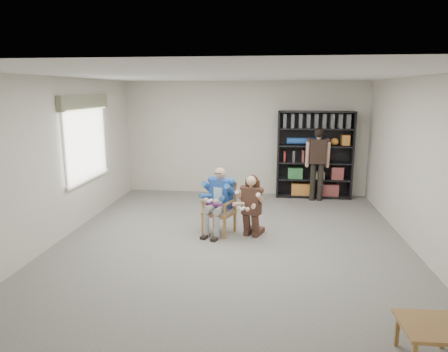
% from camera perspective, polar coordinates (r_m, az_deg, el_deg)
% --- Properties ---
extents(room_shell, '(6.00, 7.00, 2.80)m').
position_cam_1_polar(room_shell, '(6.56, 1.15, 1.86)').
color(room_shell, beige).
rests_on(room_shell, ground).
extents(floor, '(6.00, 7.00, 0.01)m').
position_cam_1_polar(floor, '(6.94, 1.10, -9.59)').
color(floor, '#615F5A').
rests_on(floor, ground).
extents(window_left, '(0.16, 2.00, 1.75)m').
position_cam_1_polar(window_left, '(8.28, -19.02, 4.95)').
color(window_left, white).
rests_on(window_left, room_shell).
extents(armchair, '(0.70, 0.69, 0.95)m').
position_cam_1_polar(armchair, '(7.26, -0.71, -4.65)').
color(armchair, '#95562A').
rests_on(armchair, floor).
extents(seated_man, '(0.76, 0.88, 1.23)m').
position_cam_1_polar(seated_man, '(7.22, -0.71, -3.57)').
color(seated_man, '#14419B').
rests_on(seated_man, floor).
extents(kneeling_woman, '(0.72, 0.88, 1.13)m').
position_cam_1_polar(kneeling_woman, '(7.07, 3.85, -4.37)').
color(kneeling_woman, '#351D1A').
rests_on(kneeling_woman, floor).
extents(bookshelf, '(1.80, 0.38, 2.10)m').
position_cam_1_polar(bookshelf, '(9.88, 12.81, 2.96)').
color(bookshelf, black).
rests_on(bookshelf, floor).
extents(standing_man, '(0.54, 0.31, 1.72)m').
position_cam_1_polar(standing_man, '(9.63, 13.18, 1.56)').
color(standing_man, black).
rests_on(standing_man, floor).
extents(side_table, '(0.57, 0.57, 0.39)m').
position_cam_1_polar(side_table, '(4.59, 27.26, -20.43)').
color(side_table, '#95562A').
rests_on(side_table, floor).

